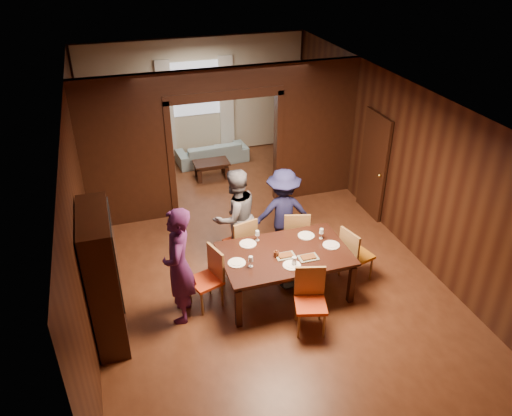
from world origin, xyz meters
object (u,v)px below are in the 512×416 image
object	(u,v)px
sofa	(212,152)
dining_table	(284,272)
person_navy	(283,212)
chair_left	(205,279)
chair_far_l	(240,241)
person_purple	(179,266)
person_grey	(235,217)
chair_near	(311,303)
chair_far_r	(295,233)
chair_right	(357,254)
hutch	(104,278)
coffee_table	(212,170)

from	to	relation	value
sofa	dining_table	bearing A→B (deg)	85.50
person_navy	chair_left	world-z (taller)	person_navy
chair_left	chair_far_l	distance (m)	1.15
person_purple	person_grey	size ratio (longest dim) A/B	1.06
chair_near	dining_table	bearing A→B (deg)	109.40
person_purple	chair_far_r	bearing A→B (deg)	128.17
dining_table	sofa	bearing A→B (deg)	89.46
person_grey	person_navy	xyz separation A→B (m)	(0.86, 0.00, -0.06)
person_grey	chair_far_l	size ratio (longest dim) A/B	1.79
sofa	chair_left	world-z (taller)	chair_left
person_grey	chair_far_r	distance (m)	1.11
person_purple	person_grey	distance (m)	1.64
dining_table	chair_left	size ratio (longest dim) A/B	2.04
person_grey	sofa	distance (m)	4.22
chair_far_r	chair_near	world-z (taller)	same
chair_far_l	chair_right	bearing A→B (deg)	137.74
hutch	person_purple	bearing A→B (deg)	3.21
chair_right	hutch	world-z (taller)	hutch
dining_table	chair_far_l	world-z (taller)	chair_far_l
coffee_table	hutch	distance (m)	5.22
sofa	dining_table	distance (m)	5.23
person_navy	hutch	size ratio (longest dim) A/B	0.81
chair_right	person_navy	bearing A→B (deg)	23.69
person_grey	chair_far_l	world-z (taller)	person_grey
person_navy	chair_far_l	size ratio (longest dim) A/B	1.67
person_grey	chair_near	size ratio (longest dim) A/B	1.79
dining_table	chair_right	world-z (taller)	chair_right
sofa	chair_left	size ratio (longest dim) A/B	1.78
chair_left	person_grey	bearing A→B (deg)	124.46
person_purple	coffee_table	size ratio (longest dim) A/B	2.31
chair_far_l	dining_table	bearing A→B (deg)	103.20
chair_far_r	hutch	xyz separation A→B (m)	(-3.21, -0.99, 0.52)
chair_far_r	chair_near	bearing A→B (deg)	90.56
person_purple	sofa	world-z (taller)	person_purple
person_grey	chair_left	size ratio (longest dim) A/B	1.79
person_grey	person_navy	size ratio (longest dim) A/B	1.08
coffee_table	chair_far_r	bearing A→B (deg)	-78.92
dining_table	person_navy	bearing A→B (deg)	71.39
person_purple	chair_left	xyz separation A→B (m)	(0.40, 0.14, -0.44)
hutch	chair_right	bearing A→B (deg)	1.61
chair_left	chair_far_r	distance (m)	1.95
chair_right	chair_near	world-z (taller)	same
person_navy	chair_far_l	world-z (taller)	person_navy
chair_near	coffee_table	bearing A→B (deg)	108.10
coffee_table	chair_right	world-z (taller)	chair_right
person_purple	hutch	size ratio (longest dim) A/B	0.92
person_navy	coffee_table	bearing A→B (deg)	-71.48
hutch	chair_left	bearing A→B (deg)	7.98
dining_table	hutch	bearing A→B (deg)	-177.36
chair_far_l	chair_left	bearing A→B (deg)	32.76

